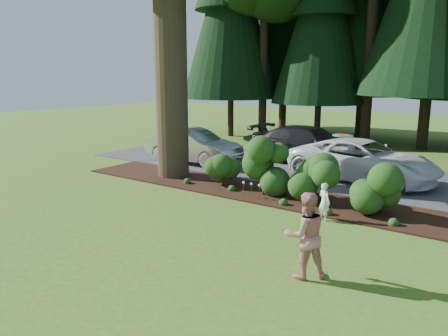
# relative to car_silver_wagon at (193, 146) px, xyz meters

# --- Properties ---
(ground) EXTENTS (80.00, 80.00, 0.00)m
(ground) POSITION_rel_car_silver_wagon_xyz_m (5.65, -5.91, -0.80)
(ground) COLOR #3D601B
(ground) RESTS_ON ground
(mulch_bed) EXTENTS (16.00, 2.50, 0.05)m
(mulch_bed) POSITION_rel_car_silver_wagon_xyz_m (5.65, -2.66, -0.78)
(mulch_bed) COLOR black
(mulch_bed) RESTS_ON ground
(driveway) EXTENTS (22.00, 6.00, 0.03)m
(driveway) POSITION_rel_car_silver_wagon_xyz_m (5.65, 1.59, -0.79)
(driveway) COLOR #38383A
(driveway) RESTS_ON ground
(shrub_row) EXTENTS (6.53, 1.60, 1.61)m
(shrub_row) POSITION_rel_car_silver_wagon_xyz_m (6.42, -2.77, 0.01)
(shrub_row) COLOR #194214
(shrub_row) RESTS_ON ground
(lily_cluster) EXTENTS (0.69, 0.09, 0.57)m
(lily_cluster) POSITION_rel_car_silver_wagon_xyz_m (5.35, -3.51, -0.31)
(lily_cluster) COLOR #194214
(lily_cluster) RESTS_ON ground
(car_silver_wagon) EXTENTS (4.69, 1.64, 1.55)m
(car_silver_wagon) POSITION_rel_car_silver_wagon_xyz_m (0.00, 0.00, 0.00)
(car_silver_wagon) COLOR silver
(car_silver_wagon) RESTS_ON driveway
(car_white_suv) EXTENTS (5.87, 3.22, 1.56)m
(car_white_suv) POSITION_rel_car_silver_wagon_xyz_m (7.45, 1.06, 0.01)
(car_white_suv) COLOR white
(car_white_suv) RESTS_ON driveway
(car_dark_suv) EXTENTS (5.79, 2.53, 1.66)m
(car_dark_suv) POSITION_rel_car_silver_wagon_xyz_m (4.40, 3.01, 0.05)
(car_dark_suv) COLOR black
(car_dark_suv) RESTS_ON driveway
(child) EXTENTS (0.47, 0.40, 1.08)m
(child) POSITION_rel_car_silver_wagon_xyz_m (8.11, -4.11, -0.26)
(child) COLOR white
(child) RESTS_ON ground
(adult) EXTENTS (1.08, 1.08, 1.76)m
(adult) POSITION_rel_car_silver_wagon_xyz_m (9.18, -7.61, 0.08)
(adult) COLOR red
(adult) RESTS_ON ground
(frisbee) EXTENTS (0.54, 0.54, 0.06)m
(frisbee) POSITION_rel_car_silver_wagon_xyz_m (8.41, -3.81, 1.58)
(frisbee) COLOR teal
(frisbee) RESTS_ON ground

